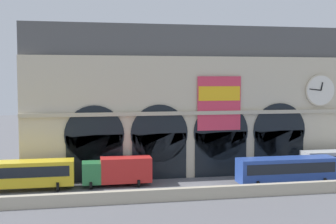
# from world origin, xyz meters

# --- Properties ---
(ground_plane) EXTENTS (200.00, 200.00, 0.00)m
(ground_plane) POSITION_xyz_m (0.00, 0.00, 0.00)
(ground_plane) COLOR slate
(quay_parapet_wall) EXTENTS (90.00, 0.70, 1.21)m
(quay_parapet_wall) POSITION_xyz_m (0.00, -4.35, 0.61)
(quay_parapet_wall) COLOR #B2A891
(quay_parapet_wall) RESTS_ON ground
(station_building) EXTENTS (38.72, 5.51, 18.03)m
(station_building) POSITION_xyz_m (0.03, 7.55, 8.75)
(station_building) COLOR beige
(station_building) RESTS_ON ground
(bus_west) EXTENTS (11.00, 3.25, 3.10)m
(bus_west) POSITION_xyz_m (-18.93, 2.47, 1.78)
(bus_west) COLOR gold
(bus_west) RESTS_ON ground
(box_truck_midwest) EXTENTS (7.50, 2.91, 3.12)m
(box_truck_midwest) POSITION_xyz_m (-8.74, 2.63, 1.70)
(box_truck_midwest) COLOR #2D7A42
(box_truck_midwest) RESTS_ON ground
(bus_mideast) EXTENTS (11.00, 3.25, 3.10)m
(bus_mideast) POSITION_xyz_m (9.41, -0.86, 1.78)
(bus_mideast) COLOR #28479E
(bus_mideast) RESTS_ON ground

